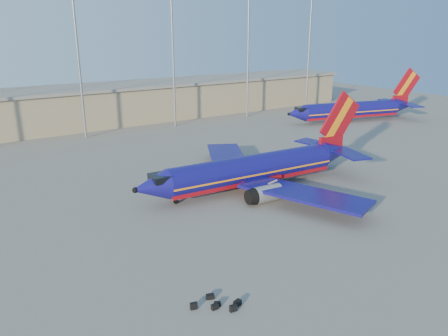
{
  "coord_description": "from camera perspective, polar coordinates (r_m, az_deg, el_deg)",
  "views": [
    {
      "loc": [
        -29.75,
        -39.11,
        20.33
      ],
      "look_at": [
        -0.72,
        3.6,
        4.0
      ],
      "focal_mm": 35.0,
      "sensor_mm": 36.0,
      "label": 1
    }
  ],
  "objects": [
    {
      "name": "ground",
      "position": [
        53.18,
        2.83,
        -4.95
      ],
      "size": [
        220.0,
        220.0,
        0.0
      ],
      "primitive_type": "plane",
      "color": "slate",
      "rests_on": "ground"
    },
    {
      "name": "terminal_building",
      "position": [
        106.14,
        -11.94,
        8.5
      ],
      "size": [
        122.0,
        16.0,
        8.5
      ],
      "color": "gray",
      "rests_on": "ground"
    },
    {
      "name": "light_mast_row",
      "position": [
        91.97,
        -12.44,
        15.43
      ],
      "size": [
        101.6,
        1.6,
        28.65
      ],
      "color": "gray",
      "rests_on": "ground"
    },
    {
      "name": "aircraft_main",
      "position": [
        58.68,
        4.33,
        -0.13
      ],
      "size": [
        35.46,
        34.03,
        12.0
      ],
      "rotation": [
        0.0,
        0.0,
        -0.07
      ],
      "color": "navy",
      "rests_on": "ground"
    },
    {
      "name": "aircraft_second",
      "position": [
        106.71,
        16.62,
        7.33
      ],
      "size": [
        34.39,
        16.46,
        11.89
      ],
      "rotation": [
        0.0,
        0.0,
        -0.26
      ],
      "color": "navy",
      "rests_on": "ground"
    },
    {
      "name": "luggage_pile",
      "position": [
        35.18,
        -0.72,
        -17.32
      ],
      "size": [
        3.66,
        2.84,
        0.53
      ],
      "color": "black",
      "rests_on": "ground"
    }
  ]
}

